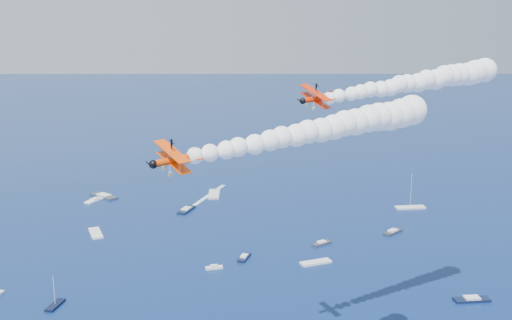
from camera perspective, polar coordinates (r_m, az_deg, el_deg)
name	(u,v)px	position (r m, az deg, el deg)	size (l,w,h in m)	color
biplane_lead	(317,99)	(115.46, 5.78, 5.81)	(7.44, 8.34, 5.02)	red
biplane_trail	(175,160)	(86.75, -7.67, 0.02)	(7.77, 8.71, 5.25)	#ED4205
smoke_trail_lead	(413,83)	(131.77, 14.66, 7.10)	(48.58, 15.79, 9.32)	white
smoke_trail_trail	(315,131)	(99.25, 5.58, 2.73)	(48.35, 16.74, 9.32)	white
spectator_boats	(154,242)	(217.17, -9.69, -7.67)	(237.04, 164.59, 0.70)	silver
boat_wakes	(87,250)	(215.76, -15.79, -8.21)	(142.25, 128.10, 0.04)	white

